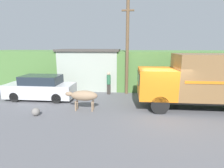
# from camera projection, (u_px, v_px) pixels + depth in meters

# --- Properties ---
(ground_plane) EXTENTS (60.00, 60.00, 0.00)m
(ground_plane) POSITION_uv_depth(u_px,v_px,m) (164.00, 112.00, 9.88)
(ground_plane) COLOR slate
(hillside_embankment) EXTENTS (32.00, 5.89, 3.22)m
(hillside_embankment) POSITION_uv_depth(u_px,v_px,m) (151.00, 68.00, 16.31)
(hillside_embankment) COLOR #568442
(hillside_embankment) RESTS_ON ground_plane
(building_backdrop) EXTENTS (5.17, 2.70, 3.40)m
(building_backdrop) POSITION_uv_depth(u_px,v_px,m) (90.00, 69.00, 15.07)
(building_backdrop) COLOR #B2BCAD
(building_backdrop) RESTS_ON ground_plane
(cargo_truck) EXTENTS (6.94, 2.41, 3.23)m
(cargo_truck) POSITION_uv_depth(u_px,v_px,m) (203.00, 80.00, 10.09)
(cargo_truck) COLOR #2D2D2D
(cargo_truck) RESTS_ON ground_plane
(brown_cow) EXTENTS (1.88, 0.60, 1.19)m
(brown_cow) POSITION_uv_depth(u_px,v_px,m) (83.00, 96.00, 10.02)
(brown_cow) COLOR #9E7F60
(brown_cow) RESTS_ON ground_plane
(parked_suv) EXTENTS (4.68, 1.70, 1.69)m
(parked_suv) POSITION_uv_depth(u_px,v_px,m) (41.00, 88.00, 12.12)
(parked_suv) COLOR silver
(parked_suv) RESTS_ON ground_plane
(pedestrian_on_hill) EXTENTS (0.33, 0.33, 1.72)m
(pedestrian_on_hill) POSITION_uv_depth(u_px,v_px,m) (109.00, 82.00, 13.38)
(pedestrian_on_hill) COLOR #38332D
(pedestrian_on_hill) RESTS_ON ground_plane
(utility_pole) EXTENTS (0.90, 0.24, 6.99)m
(utility_pole) POSITION_uv_depth(u_px,v_px,m) (127.00, 47.00, 13.00)
(utility_pole) COLOR brown
(utility_pole) RESTS_ON ground_plane
(roadside_rock) EXTENTS (0.42, 0.42, 0.42)m
(roadside_rock) POSITION_uv_depth(u_px,v_px,m) (36.00, 112.00, 9.38)
(roadside_rock) COLOR gray
(roadside_rock) RESTS_ON ground_plane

